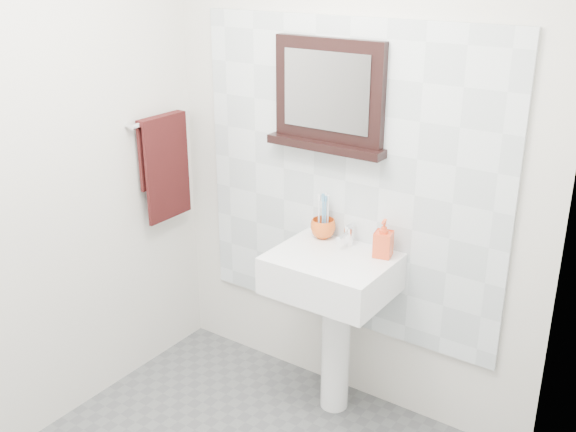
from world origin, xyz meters
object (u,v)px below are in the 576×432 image
Objects in this scene: framed_mirror at (329,98)px; hand_towel at (165,159)px; pedestal_sink at (332,290)px; toothbrush_cup at (323,228)px; soap_dispenser at (384,238)px.

framed_mirror is 1.09× the size of hand_towel.
pedestal_sink is 7.98× the size of toothbrush_cup.
pedestal_sink is at bearing -44.63° from toothbrush_cup.
soap_dispenser is at bearing 31.21° from pedestal_sink.
framed_mirror is (-0.35, 0.07, 0.59)m from soap_dispenser.
framed_mirror reaches higher than toothbrush_cup.
soap_dispenser is at bearing -11.29° from framed_mirror.
toothbrush_cup is at bearing 162.90° from soap_dispenser.
pedestal_sink is 0.31m from toothbrush_cup.
soap_dispenser reaches higher than pedestal_sink.
soap_dispenser is 0.69m from framed_mirror.
hand_towel is (-1.01, -0.04, 0.48)m from pedestal_sink.
soap_dispenser is 1.23m from hand_towel.
toothbrush_cup is at bearing 12.16° from hand_towel.
toothbrush_cup is 0.20× the size of framed_mirror.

